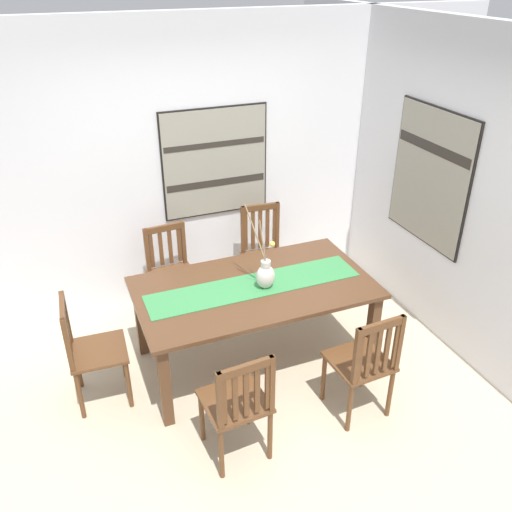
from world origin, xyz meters
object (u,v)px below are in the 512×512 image
object	(u,v)px
chair_2	(264,252)
painting_on_side_wall	(430,177)
chair_0	(238,403)
painting_on_back_wall	(215,162)
chair_3	(365,362)
chair_4	(90,349)
dining_table	(254,295)
centerpiece_vase	(265,274)
chair_1	(171,271)

from	to	relation	value
chair_2	painting_on_side_wall	bearing A→B (deg)	-33.70
chair_2	chair_0	bearing A→B (deg)	-117.35
painting_on_back_wall	painting_on_side_wall	distance (m)	1.97
chair_3	chair_2	bearing A→B (deg)	91.40
chair_2	painting_on_side_wall	distance (m)	1.72
chair_2	chair_3	bearing A→B (deg)	-88.60
chair_2	chair_4	xyz separation A→B (m)	(-1.80, -0.89, -0.02)
dining_table	chair_3	size ratio (longest dim) A/B	2.05
chair_3	painting_on_side_wall	size ratio (longest dim) A/B	0.78
painting_on_back_wall	painting_on_side_wall	size ratio (longest dim) A/B	0.88
chair_3	painting_on_side_wall	xyz separation A→B (m)	(1.17, 0.99, 0.92)
chair_4	painting_on_back_wall	distance (m)	2.11
chair_4	painting_on_side_wall	world-z (taller)	painting_on_side_wall
dining_table	centerpiece_vase	distance (m)	0.24
chair_0	chair_3	size ratio (longest dim) A/B	0.98
dining_table	chair_1	distance (m)	1.05
centerpiece_vase	chair_1	xyz separation A→B (m)	(-0.55, 0.98, -0.39)
painting_on_back_wall	painting_on_side_wall	bearing A→B (deg)	-36.84
dining_table	chair_2	size ratio (longest dim) A/B	1.98
painting_on_side_wall	chair_1	bearing A→B (deg)	158.94
dining_table	chair_2	distance (m)	1.03
chair_2	chair_4	world-z (taller)	chair_2
chair_1	chair_2	distance (m)	0.94
chair_1	painting_on_back_wall	bearing A→B (deg)	30.98
chair_4	centerpiece_vase	bearing A→B (deg)	-2.90
chair_1	painting_on_back_wall	world-z (taller)	painting_on_back_wall
chair_0	chair_2	xyz separation A→B (m)	(0.95, 1.84, 0.02)
chair_4	chair_2	bearing A→B (deg)	26.40
centerpiece_vase	chair_3	bearing A→B (deg)	-62.57
chair_0	painting_on_side_wall	xyz separation A→B (m)	(2.17, 1.03, 0.93)
chair_1	chair_4	bearing A→B (deg)	-133.30
chair_4	painting_on_back_wall	size ratio (longest dim) A/B	0.87
dining_table	centerpiece_vase	world-z (taller)	centerpiece_vase
dining_table	chair_3	bearing A→B (deg)	-60.43
dining_table	chair_2	xyz separation A→B (m)	(0.46, 0.91, -0.15)
chair_1	chair_3	bearing A→B (deg)	-61.62
chair_3	chair_4	distance (m)	2.05
chair_0	painting_on_side_wall	bearing A→B (deg)	25.33
dining_table	centerpiece_vase	xyz separation A→B (m)	(0.07, -0.06, 0.22)
chair_1	painting_on_back_wall	distance (m)	1.12
chair_2	painting_on_back_wall	world-z (taller)	painting_on_back_wall
centerpiece_vase	painting_on_side_wall	distance (m)	1.71
chair_2	painting_on_side_wall	world-z (taller)	painting_on_side_wall
centerpiece_vase	chair_2	bearing A→B (deg)	67.92
dining_table	chair_4	world-z (taller)	chair_4
dining_table	painting_on_back_wall	xyz separation A→B (m)	(0.11, 1.27, 0.71)
dining_table	chair_4	bearing A→B (deg)	179.43
centerpiece_vase	painting_on_side_wall	world-z (taller)	painting_on_side_wall
dining_table	painting_on_back_wall	distance (m)	1.46
chair_2	chair_3	xyz separation A→B (m)	(0.04, -1.80, -0.01)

